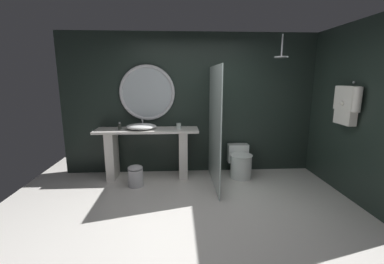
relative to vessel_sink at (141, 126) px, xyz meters
The scene contains 13 objects.
ground_plane 2.05m from the vessel_sink, 59.60° to the right, with size 5.76×5.76×0.00m, color silver.
back_wall_panel 1.04m from the vessel_sink, 19.89° to the left, with size 4.80×0.10×2.60m, color #1E2823.
side_wall_right 3.39m from the vessel_sink, 13.87° to the right, with size 0.10×2.47×2.60m, color #1E2823.
vanity_counter 0.42m from the vessel_sink, ahead, with size 1.83×0.50×0.90m.
vessel_sink is the anchor object (origin of this frame).
tumbler_cup 0.66m from the vessel_sink, ahead, with size 0.08×0.08×0.10m, color silver.
soap_dispenser 0.38m from the vessel_sink, behind, with size 0.06×0.06×0.13m.
round_wall_mirror 0.63m from the vessel_sink, 68.34° to the left, with size 1.01×0.06×1.01m.
shower_glass_panel 1.31m from the vessel_sink, 16.96° to the right, with size 0.02×1.33×1.99m, color silver.
rain_shower_head 2.69m from the vessel_sink, ahead, with size 0.22×0.22×0.38m.
hanging_bathrobe 3.29m from the vessel_sink, 15.72° to the right, with size 0.20×0.54×0.63m.
toilet 1.91m from the vessel_sink, ahead, with size 0.40×0.59×0.56m.
waste_bin 0.87m from the vessel_sink, 99.86° to the right, with size 0.25×0.25×0.36m.
Camera 1 is at (-0.28, -2.99, 1.79)m, focal length 24.27 mm.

